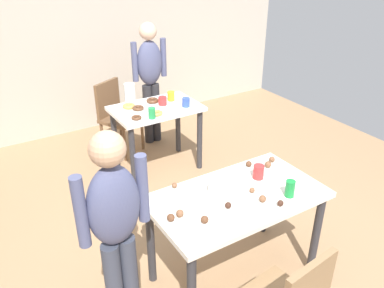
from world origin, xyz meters
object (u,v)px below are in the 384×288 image
(person_girl_near, at_px, (116,224))
(soda_can, at_px, (290,189))
(chair_far_table, at_px, (116,113))
(dining_table_near, at_px, (237,207))
(pitcher_far, at_px, (130,94))
(dining_table_far, at_px, (156,119))
(person_adult_far, at_px, (150,74))
(mixing_bowl, at_px, (221,187))

(person_girl_near, bearing_deg, soda_can, -9.45)
(chair_far_table, height_order, soda_can, soda_can)
(dining_table_near, distance_m, person_girl_near, 0.92)
(chair_far_table, bearing_deg, person_girl_near, -111.22)
(person_girl_near, relative_size, pitcher_far, 6.63)
(dining_table_near, height_order, dining_table_far, same)
(person_adult_far, bearing_deg, soda_can, -94.89)
(dining_table_far, distance_m, chair_far_table, 0.69)
(person_girl_near, bearing_deg, pitcher_far, 64.17)
(soda_can, bearing_deg, chair_far_table, 95.61)
(dining_table_near, relative_size, chair_far_table, 1.41)
(person_adult_far, xyz_separation_m, soda_can, (-0.22, -2.60, -0.09))
(chair_far_table, relative_size, soda_can, 7.13)
(dining_table_near, distance_m, mixing_bowl, 0.19)
(dining_table_near, height_order, person_girl_near, person_girl_near)
(dining_table_far, height_order, pitcher_far, pitcher_far)
(person_adult_far, bearing_deg, dining_table_near, -102.19)
(person_girl_near, distance_m, soda_can, 1.21)
(dining_table_near, distance_m, pitcher_far, 2.00)
(dining_table_far, bearing_deg, person_adult_far, 68.17)
(dining_table_far, height_order, chair_far_table, chair_far_table)
(soda_can, bearing_deg, person_adult_far, 85.11)
(mixing_bowl, bearing_deg, dining_table_far, 78.55)
(chair_far_table, distance_m, person_girl_near, 2.60)
(soda_can, height_order, pitcher_far, pitcher_far)
(soda_can, xyz_separation_m, pitcher_far, (-0.22, 2.19, 0.05))
(dining_table_near, distance_m, soda_can, 0.39)
(dining_table_near, xyz_separation_m, soda_can, (0.30, -0.20, 0.17))
(dining_table_near, height_order, soda_can, soda_can)
(dining_table_near, relative_size, person_adult_far, 0.81)
(person_adult_far, xyz_separation_m, mixing_bowl, (-0.60, -2.32, -0.11))
(dining_table_far, distance_m, person_adult_far, 0.76)
(soda_can, relative_size, pitcher_far, 0.55)
(dining_table_far, height_order, soda_can, soda_can)
(mixing_bowl, bearing_deg, chair_far_table, 87.02)
(dining_table_far, xyz_separation_m, person_adult_far, (0.26, 0.65, 0.29))
(person_girl_near, relative_size, soda_can, 12.00)
(mixing_bowl, distance_m, soda_can, 0.47)
(mixing_bowl, height_order, soda_can, soda_can)
(dining_table_near, bearing_deg, dining_table_far, 81.61)
(person_girl_near, height_order, mixing_bowl, person_girl_near)
(dining_table_far, bearing_deg, pitcher_far, 127.57)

